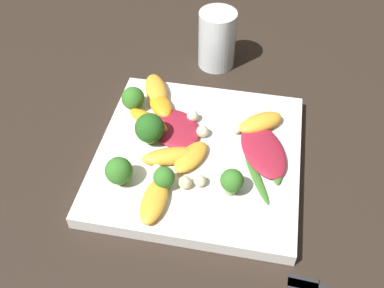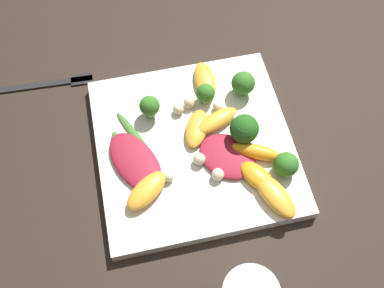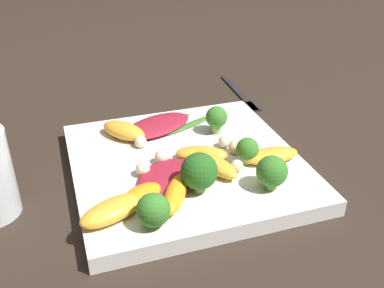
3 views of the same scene
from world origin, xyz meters
name	(u,v)px [view 3 (image 3 of 3)]	position (x,y,z in m)	size (l,w,h in m)	color
ground_plane	(186,172)	(0.00, 0.00, 0.00)	(2.40, 2.40, 0.00)	#2D231C
plate	(186,165)	(0.00, 0.00, 0.01)	(0.29, 0.29, 0.02)	white
fork	(242,96)	(0.17, 0.20, 0.00)	(0.02, 0.16, 0.01)	#262628
radicchio_leaf_0	(169,177)	(-0.03, -0.04, 0.03)	(0.11, 0.11, 0.01)	maroon
radicchio_leaf_1	(157,126)	(-0.02, 0.09, 0.03)	(0.12, 0.10, 0.01)	maroon
orange_segment_0	(124,131)	(-0.07, 0.08, 0.03)	(0.07, 0.08, 0.02)	#FCAD33
orange_segment_1	(113,210)	(-0.11, -0.09, 0.03)	(0.08, 0.06, 0.02)	#FCAD33
orange_segment_2	(214,164)	(0.02, -0.04, 0.03)	(0.05, 0.08, 0.02)	#FCAD33
orange_segment_3	(175,194)	(-0.04, -0.08, 0.03)	(0.05, 0.08, 0.02)	orange
orange_segment_4	(202,154)	(0.02, -0.01, 0.03)	(0.07, 0.06, 0.02)	#FCAD33
orange_segment_5	(271,155)	(0.10, -0.04, 0.03)	(0.08, 0.03, 0.02)	#FCAD33
orange_segment_6	(140,197)	(-0.08, -0.07, 0.03)	(0.07, 0.06, 0.02)	orange
broccoli_floret_0	(272,172)	(0.07, -0.09, 0.04)	(0.04, 0.04, 0.04)	#7A9E51
broccoli_floret_1	(247,150)	(0.07, -0.03, 0.04)	(0.03, 0.03, 0.03)	#84AD5B
broccoli_floret_2	(153,210)	(-0.07, -0.12, 0.04)	(0.04, 0.04, 0.04)	#7A9E51
broccoli_floret_3	(199,172)	(-0.01, -0.07, 0.05)	(0.04, 0.04, 0.05)	#7A9E51
broccoli_floret_4	(216,118)	(0.06, 0.06, 0.04)	(0.03, 0.03, 0.04)	#84AD5B
arugula_sprig_0	(190,125)	(0.03, 0.09, 0.02)	(0.09, 0.05, 0.00)	#3D7528
arugula_sprig_1	(169,118)	(0.01, 0.11, 0.02)	(0.07, 0.02, 0.01)	#3D7528
macadamia_nut_0	(143,169)	(-0.06, -0.02, 0.03)	(0.02, 0.02, 0.02)	beige
macadamia_nut_1	(224,142)	(0.06, 0.01, 0.03)	(0.02, 0.02, 0.02)	beige
macadamia_nut_2	(235,147)	(0.07, -0.01, 0.03)	(0.02, 0.02, 0.02)	beige
macadamia_nut_3	(141,142)	(-0.05, 0.05, 0.03)	(0.02, 0.02, 0.02)	beige
macadamia_nut_4	(237,166)	(0.05, -0.05, 0.03)	(0.02, 0.02, 0.02)	beige
macadamia_nut_5	(161,155)	(-0.03, 0.00, 0.03)	(0.02, 0.02, 0.02)	beige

